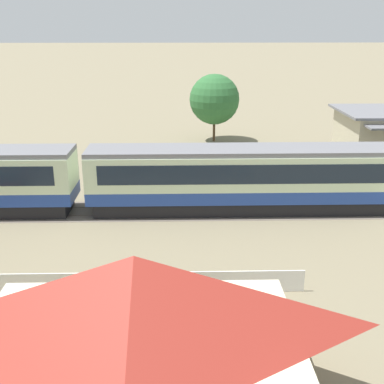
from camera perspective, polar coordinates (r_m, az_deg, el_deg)
name	(u,v)px	position (r m, az deg, el deg)	size (l,w,h in m)	color
passenger_train	(257,176)	(30.75, 7.76, 1.88)	(64.63, 3.12, 4.15)	#234293
railway_track	(335,209)	(32.72, 16.61, -1.95)	(123.54, 3.60, 0.04)	#665B51
cottage_red_roof	(137,329)	(15.25, -6.55, -15.82)	(10.55, 6.11, 5.13)	beige
yard_tree_0	(214,99)	(49.24, 2.68, 10.91)	(5.02, 5.02, 6.78)	#4C3823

